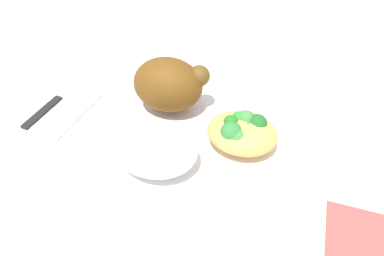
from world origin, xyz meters
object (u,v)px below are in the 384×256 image
rice_pile (156,150)px  fork (89,106)px  roasted_chicken (169,84)px  mac_cheese_with_broccoli (242,132)px  napkin (361,255)px  knife (59,97)px  plate (192,137)px

rice_pile → fork: (-0.15, 0.09, -0.03)m
roasted_chicken → rice_pile: size_ratio=1.04×
mac_cheese_with_broccoli → napkin: size_ratio=0.77×
knife → mac_cheese_with_broccoli: bearing=-6.0°
mac_cheese_with_broccoli → fork: mac_cheese_with_broccoli is taller
knife → plate: bearing=-7.5°
plate → napkin: plate is taller
plate → mac_cheese_with_broccoli: (0.07, -0.00, 0.03)m
roasted_chicken → mac_cheese_with_broccoli: 0.13m
plate → rice_pile: size_ratio=2.83×
roasted_chicken → plate: bearing=-44.8°
rice_pile → knife: bearing=155.6°
roasted_chicken → fork: size_ratio=0.76×
knife → rice_pile: bearing=-24.4°
fork → knife: bearing=173.8°
rice_pile → napkin: bearing=-11.8°
plate → roasted_chicken: (-0.05, 0.05, 0.05)m
plate → mac_cheese_with_broccoli: size_ratio=3.20×
plate → mac_cheese_with_broccoli: bearing=-1.0°
plate → roasted_chicken: bearing=135.2°
napkin → mac_cheese_with_broccoli: bearing=143.1°
fork → napkin: 0.42m
roasted_chicken → napkin: roasted_chicken is taller
fork → knife: 0.06m
plate → mac_cheese_with_broccoli: mac_cheese_with_broccoli is taller
mac_cheese_with_broccoli → knife: bearing=174.0°
mac_cheese_with_broccoli → knife: (-0.30, 0.03, -0.03)m
rice_pile → mac_cheese_with_broccoli: 0.11m
napkin → rice_pile: bearing=168.2°
mac_cheese_with_broccoli → napkin: bearing=-36.9°
rice_pile → knife: rice_pile is taller
roasted_chicken → mac_cheese_with_broccoli: bearing=-22.8°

